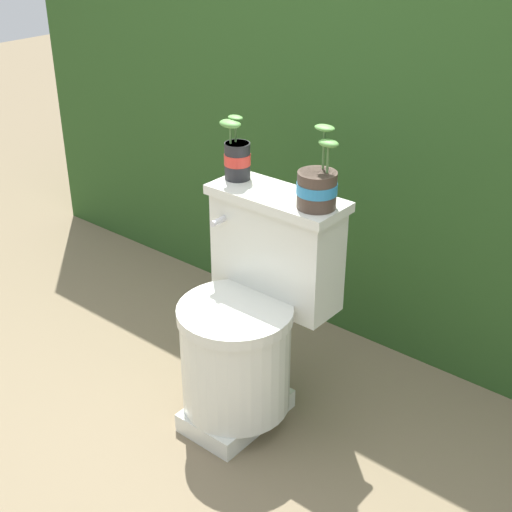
{
  "coord_description": "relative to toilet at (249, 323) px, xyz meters",
  "views": [
    {
      "loc": [
        1.29,
        -1.37,
        1.56
      ],
      "look_at": [
        0.08,
        0.09,
        0.56
      ],
      "focal_mm": 50.0,
      "sensor_mm": 36.0,
      "label": 1
    }
  ],
  "objects": [
    {
      "name": "potted_plant_left",
      "position": [
        -0.17,
        0.15,
        0.47
      ],
      "size": [
        0.09,
        0.08,
        0.2
      ],
      "color": "#262628",
      "rests_on": "toilet"
    },
    {
      "name": "hedge_backdrop",
      "position": [
        -0.08,
        1.02,
        0.41
      ],
      "size": [
        3.28,
        0.83,
        1.49
      ],
      "color": "#284C1E",
      "rests_on": "ground"
    },
    {
      "name": "potted_plant_midleft",
      "position": [
        0.15,
        0.12,
        0.46
      ],
      "size": [
        0.12,
        0.12,
        0.24
      ],
      "color": "#47382D",
      "rests_on": "toilet"
    },
    {
      "name": "toilet",
      "position": [
        0.0,
        0.0,
        0.0
      ],
      "size": [
        0.44,
        0.47,
        0.74
      ],
      "color": "silver",
      "rests_on": "ground"
    },
    {
      "name": "ground_plane",
      "position": [
        -0.08,
        -0.06,
        -0.34
      ],
      "size": [
        12.0,
        12.0,
        0.0
      ],
      "primitive_type": "plane",
      "color": "#75664C"
    }
  ]
}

